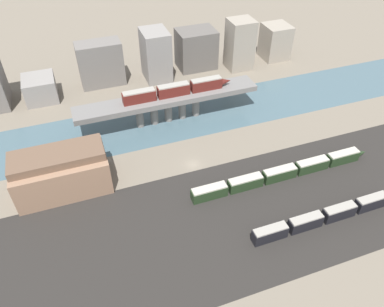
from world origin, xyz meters
name	(u,v)px	position (x,y,z in m)	size (l,w,h in m)	color
ground_plane	(193,164)	(0.00, 0.00, 0.00)	(400.00, 400.00, 0.00)	#756B5B
railbed_yard	(224,222)	(0.00, -24.00, 0.00)	(280.00, 42.00, 0.01)	#282623
river_water	(169,120)	(0.00, 25.10, 0.00)	(320.00, 25.65, 0.01)	#47606B
bridge	(168,101)	(0.00, 25.10, 7.90)	(63.85, 8.67, 9.89)	slate
train_on_bridge	(177,89)	(3.44, 25.10, 11.85)	(38.62, 3.03, 4.02)	#5B1E19
train_yard_near	(326,216)	(25.09, -32.71, 1.91)	(43.11, 2.70, 3.91)	black
train_yard_mid	(283,173)	(23.20, -14.42, 1.81)	(58.22, 2.99, 3.69)	#23381E
warehouse_building	(61,172)	(-37.80, 3.13, 6.18)	(25.48, 14.07, 12.99)	#937056
city_block_left	(40,89)	(-41.48, 55.02, 4.50)	(11.59, 12.41, 9.00)	gray
city_block_center	(101,64)	(-17.34, 58.90, 8.76)	(17.24, 8.79, 17.52)	slate
city_block_right	(156,55)	(4.57, 56.37, 10.01)	(10.15, 13.03, 20.02)	gray
city_block_far_right	(196,49)	(23.24, 59.92, 8.17)	(15.91, 11.97, 16.34)	#605B56
city_block_tall	(240,44)	(40.27, 53.13, 10.45)	(10.25, 9.74, 20.90)	gray
city_block_low	(275,42)	(59.56, 56.48, 7.45)	(10.98, 11.35, 14.89)	gray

